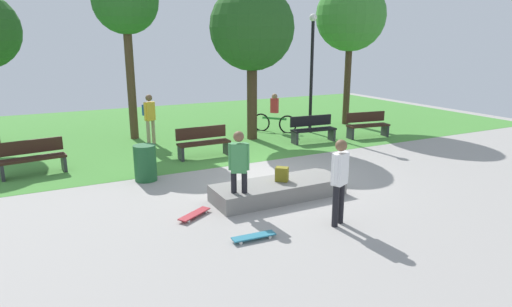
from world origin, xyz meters
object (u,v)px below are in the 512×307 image
(concrete_ledge, at_px, (279,190))
(tree_broad_elm, at_px, (351,17))
(park_bench_by_oak, at_px, (313,128))
(tree_leaning_ash, at_px, (252,29))
(backpack_on_ledge, at_px, (282,174))
(park_bench_far_right, at_px, (203,142))
(skater_performing_trick, at_px, (340,176))
(pedestrian_with_backpack, at_px, (149,115))
(skateboard_spare, at_px, (194,214))
(lamp_post, at_px, (312,62))
(trash_bin, at_px, (145,163))
(tree_slender_maple, at_px, (125,3))
(skater_watching, at_px, (239,165))
(cyclist_on_bicycle, at_px, (274,116))
(skateboard_by_ledge, at_px, (254,236))
(park_bench_near_path, at_px, (32,157))
(park_bench_far_left, at_px, (367,124))

(concrete_ledge, height_order, tree_broad_elm, tree_broad_elm)
(park_bench_by_oak, distance_m, tree_leaning_ash, 4.00)
(backpack_on_ledge, bearing_deg, park_bench_far_right, 137.17)
(skater_performing_trick, bearing_deg, backpack_on_ledge, 95.10)
(backpack_on_ledge, distance_m, pedestrian_with_backpack, 6.69)
(skateboard_spare, bearing_deg, lamp_post, 41.30)
(trash_bin, bearing_deg, concrete_ledge, -47.88)
(tree_slender_maple, bearing_deg, pedestrian_with_backpack, -75.54)
(park_bench_by_oak, bearing_deg, skater_watching, -137.38)
(tree_broad_elm, xyz_separation_m, pedestrian_with_backpack, (-8.33, 0.02, -3.36))
(lamp_post, bearing_deg, park_bench_far_right, -161.98)
(cyclist_on_bicycle, bearing_deg, park_bench_far_right, -148.54)
(trash_bin, bearing_deg, tree_broad_elm, 22.61)
(backpack_on_ledge, xyz_separation_m, skater_performing_trick, (0.16, -1.84, 0.45))
(skater_performing_trick, bearing_deg, skater_watching, 130.70)
(skateboard_by_ledge, height_order, lamp_post, lamp_post)
(skateboard_spare, bearing_deg, tree_broad_elm, 36.48)
(park_bench_far_right, xyz_separation_m, pedestrian_with_backpack, (-1.00, 2.43, 0.54))
(skateboard_spare, relative_size, park_bench_near_path, 0.47)
(park_bench_by_oak, xyz_separation_m, cyclist_on_bicycle, (-0.33, 2.14, 0.15))
(skateboard_spare, height_order, trash_bin, trash_bin)
(backpack_on_ledge, height_order, cyclist_on_bicycle, cyclist_on_bicycle)
(skateboard_spare, xyz_separation_m, tree_slender_maple, (0.51, 7.95, 4.61))
(park_bench_near_path, bearing_deg, pedestrian_with_backpack, 30.06)
(skateboard_by_ledge, distance_m, park_bench_near_path, 7.03)
(park_bench_by_oak, bearing_deg, skateboard_by_ledge, -131.72)
(park_bench_by_oak, bearing_deg, park_bench_near_path, 178.98)
(park_bench_far_left, distance_m, tree_broad_elm, 4.73)
(tree_leaning_ash, height_order, tree_broad_elm, tree_broad_elm)
(park_bench_near_path, bearing_deg, skateboard_spare, -59.00)
(skater_performing_trick, height_order, park_bench_near_path, skater_performing_trick)
(park_bench_far_right, xyz_separation_m, cyclist_on_bicycle, (3.79, 2.32, 0.15))
(park_bench_far_right, bearing_deg, cyclist_on_bicycle, 31.46)
(backpack_on_ledge, distance_m, lamp_post, 7.65)
(skateboard_spare, relative_size, lamp_post, 0.18)
(park_bench_far_right, bearing_deg, trash_bin, -144.31)
(park_bench_near_path, xyz_separation_m, tree_leaning_ash, (7.09, 1.26, 3.35))
(tree_leaning_ash, xyz_separation_m, trash_bin, (-4.57, -3.11, -3.37))
(park_bench_by_oak, height_order, trash_bin, trash_bin)
(concrete_ledge, xyz_separation_m, tree_slender_maple, (-1.56, 7.73, 4.49))
(skateboard_by_ledge, bearing_deg, pedestrian_with_backpack, 88.49)
(concrete_ledge, bearing_deg, tree_slender_maple, 101.41)
(tree_broad_elm, height_order, cyclist_on_bicycle, tree_broad_elm)
(skater_performing_trick, relative_size, skateboard_spare, 2.14)
(backpack_on_ledge, height_order, park_bench_far_right, park_bench_far_right)
(skater_watching, bearing_deg, tree_slender_maple, 93.36)
(skateboard_spare, bearing_deg, skater_watching, -1.85)
(park_bench_far_right, bearing_deg, skateboard_by_ledge, -101.87)
(park_bench_far_left, height_order, tree_broad_elm, tree_broad_elm)
(cyclist_on_bicycle, bearing_deg, park_bench_near_path, -166.76)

